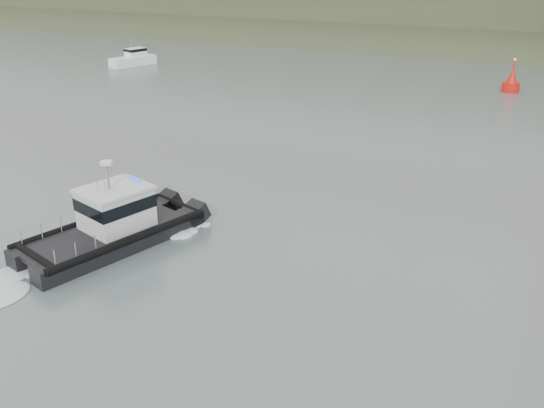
{
  "coord_description": "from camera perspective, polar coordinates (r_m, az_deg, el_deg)",
  "views": [
    {
      "loc": [
        12.03,
        -18.05,
        14.45
      ],
      "look_at": [
        0.31,
        7.95,
        2.4
      ],
      "focal_mm": 40.0,
      "sensor_mm": 36.0,
      "label": 1
    }
  ],
  "objects": [
    {
      "name": "patrol_boat",
      "position": [
        32.76,
        -14.79,
        -1.77
      ],
      "size": [
        6.45,
        10.44,
        4.77
      ],
      "rotation": [
        0.0,
        0.0,
        -0.32
      ],
      "color": "black",
      "rests_on": "ground"
    },
    {
      "name": "nav_buoy",
      "position": [
        71.93,
        21.6,
        10.57
      ],
      "size": [
        1.86,
        1.86,
        3.87
      ],
      "color": "red",
      "rests_on": "ground"
    },
    {
      "name": "ground",
      "position": [
        26.06,
        -7.97,
        -11.02
      ],
      "size": [
        400.0,
        400.0,
        0.0
      ],
      "primitive_type": "plane",
      "color": "#4F5E5B",
      "rests_on": "ground"
    },
    {
      "name": "motorboat",
      "position": [
        85.36,
        -12.89,
        13.19
      ],
      "size": [
        4.03,
        6.67,
        3.48
      ],
      "rotation": [
        0.0,
        0.0,
        -0.33
      ],
      "color": "white",
      "rests_on": "ground"
    }
  ]
}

